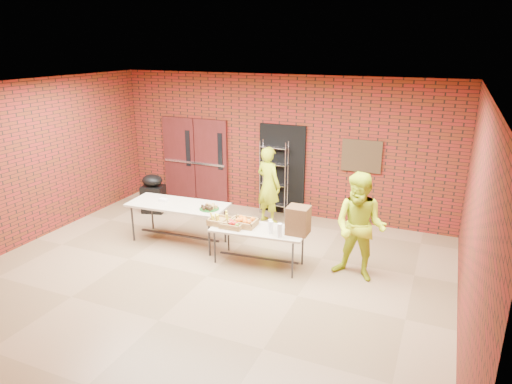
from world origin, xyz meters
TOP-DOWN VIEW (x-y plane):
  - room at (0.00, 0.00)m, footprint 8.08×7.08m
  - double_doors at (-2.20, 3.44)m, footprint 1.78×0.12m
  - dark_doorway at (0.10, 3.46)m, footprint 1.10×0.06m
  - bronze_plaque at (1.90, 3.45)m, footprint 0.85×0.04m
  - wire_rack at (-0.05, 3.32)m, footprint 0.65×0.27m
  - table_left at (-1.22, 1.06)m, footprint 2.02×0.94m
  - table_right at (0.63, 0.80)m, footprint 1.74×0.86m
  - basket_bananas at (-0.07, 0.73)m, footprint 0.45×0.35m
  - basket_oranges at (0.32, 0.83)m, footprint 0.48×0.37m
  - basket_apples at (0.18, 0.67)m, footprint 0.41×0.32m
  - muffin_tray at (-0.49, 1.04)m, footprint 0.38×0.38m
  - napkin_box at (-1.56, 1.08)m, footprint 0.17×0.11m
  - coffee_dispenser at (1.35, 0.86)m, footprint 0.38×0.34m
  - cup_stack_front at (0.92, 0.68)m, footprint 0.08×0.08m
  - cup_stack_mid at (1.11, 0.58)m, footprint 0.08×0.08m
  - cup_stack_back at (0.86, 0.78)m, footprint 0.07×0.07m
  - covered_grill at (-2.71, 2.30)m, footprint 0.59×0.53m
  - volunteer_woman at (0.04, 2.78)m, footprint 0.74×0.62m
  - volunteer_man at (2.38, 0.99)m, footprint 1.00×0.84m

SIDE VIEW (x-z plane):
  - covered_grill at x=-2.71m, z-range 0.00..0.92m
  - table_right at x=0.63m, z-range 0.29..0.98m
  - table_left at x=-1.22m, z-range 0.34..1.15m
  - basket_apples at x=0.18m, z-range 0.68..0.81m
  - basket_bananas at x=-0.07m, z-range 0.68..0.82m
  - basket_oranges at x=0.32m, z-range 0.68..0.83m
  - cup_stack_back at x=0.86m, z-range 0.69..0.90m
  - cup_stack_front at x=0.92m, z-range 0.69..0.92m
  - cup_stack_mid at x=1.11m, z-range 0.69..0.94m
  - napkin_box at x=-1.56m, z-range 0.81..0.87m
  - muffin_tray at x=-0.49m, z-range 0.81..0.90m
  - volunteer_woman at x=0.04m, z-range 0.00..1.73m
  - wire_rack at x=-0.05m, z-range 0.00..1.74m
  - volunteer_man at x=2.38m, z-range 0.00..1.86m
  - coffee_dispenser at x=1.35m, z-range 0.69..1.18m
  - dark_doorway at x=0.10m, z-range 0.00..2.10m
  - double_doors at x=-2.20m, z-range 0.00..2.10m
  - bronze_plaque at x=1.90m, z-range 1.20..1.90m
  - room at x=0.00m, z-range -0.04..3.24m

